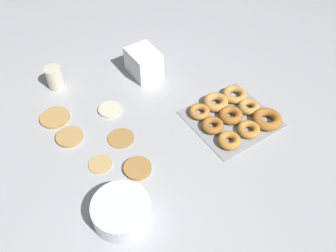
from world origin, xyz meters
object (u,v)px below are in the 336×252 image
(pancake_2, at_px, (100,164))
(paper_cup, at_px, (55,78))
(pancake_3, at_px, (70,137))
(container_stack, at_px, (144,63))
(pancake_0, at_px, (138,168))
(donut_tray, at_px, (234,115))
(pancake_1, at_px, (110,110))
(pancake_5, at_px, (121,137))
(batter_bowl, at_px, (122,211))
(pancake_4, at_px, (55,118))

(pancake_2, xyz_separation_m, paper_cup, (0.48, -0.03, 0.04))
(pancake_3, xyz_separation_m, container_stack, (0.17, -0.43, 0.05))
(pancake_0, bearing_deg, donut_tray, -89.65)
(container_stack, bearing_deg, pancake_1, 117.92)
(pancake_1, relative_size, pancake_5, 0.92)
(pancake_1, distance_m, batter_bowl, 0.48)
(pancake_3, xyz_separation_m, donut_tray, (-0.26, -0.57, 0.01))
(pancake_0, xyz_separation_m, pancake_1, (0.31, -0.05, -0.00))
(batter_bowl, distance_m, paper_cup, 0.70)
(paper_cup, bearing_deg, donut_tray, -138.45)
(pancake_2, bearing_deg, pancake_0, -132.91)
(batter_bowl, height_order, container_stack, container_stack)
(paper_cup, bearing_deg, pancake_2, 176.09)
(pancake_0, relative_size, pancake_3, 0.96)
(pancake_4, bearing_deg, pancake_1, -111.87)
(pancake_5, relative_size, container_stack, 0.69)
(pancake_4, xyz_separation_m, container_stack, (0.05, -0.43, 0.05))
(pancake_2, xyz_separation_m, donut_tray, (-0.09, -0.53, 0.01))
(pancake_2, relative_size, pancake_3, 0.83)
(pancake_2, xyz_separation_m, pancake_5, (0.07, -0.12, 0.00))
(donut_tray, relative_size, container_stack, 2.19)
(pancake_3, height_order, donut_tray, donut_tray)
(pancake_1, height_order, pancake_4, pancake_4)
(donut_tray, bearing_deg, pancake_3, 65.50)
(pancake_2, xyz_separation_m, pancake_3, (0.17, 0.04, 0.00))
(pancake_3, bearing_deg, paper_cup, -13.38)
(pancake_3, relative_size, container_stack, 0.70)
(pancake_5, bearing_deg, pancake_2, 120.47)
(pancake_3, height_order, container_stack, container_stack)
(pancake_4, height_order, batter_bowl, batter_bowl)
(pancake_3, xyz_separation_m, pancake_4, (0.13, 0.01, -0.00))
(pancake_0, bearing_deg, batter_bowl, 134.55)
(pancake_4, xyz_separation_m, donut_tray, (-0.39, -0.58, 0.01))
(pancake_2, height_order, batter_bowl, batter_bowl)
(pancake_4, relative_size, donut_tray, 0.37)
(pancake_0, height_order, pancake_3, same)
(pancake_4, distance_m, donut_tray, 0.70)
(batter_bowl, distance_m, container_stack, 0.70)
(pancake_2, relative_size, container_stack, 0.58)
(pancake_1, distance_m, pancake_3, 0.20)
(pancake_4, distance_m, pancake_5, 0.28)
(pancake_2, distance_m, batter_bowl, 0.22)
(pancake_3, xyz_separation_m, batter_bowl, (-0.39, -0.01, 0.03))
(pancake_0, bearing_deg, pancake_4, 20.30)
(pancake_5, height_order, batter_bowl, batter_bowl)
(pancake_3, height_order, pancake_4, pancake_3)
(pancake_0, bearing_deg, pancake_2, 47.09)
(pancake_4, xyz_separation_m, paper_cup, (0.18, -0.08, 0.04))
(pancake_0, distance_m, pancake_5, 0.16)
(paper_cup, bearing_deg, pancake_3, 166.62)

